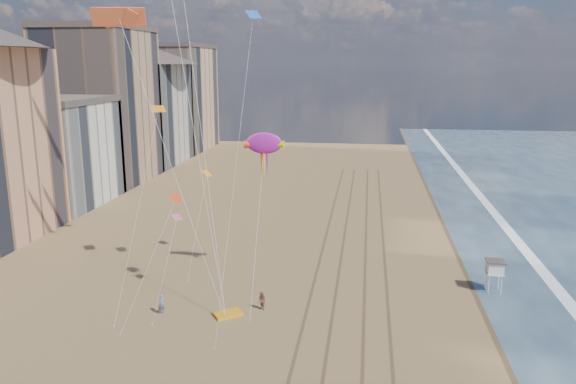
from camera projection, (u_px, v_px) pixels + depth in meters
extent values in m
plane|color=#42301E|center=(489.00, 248.00, 68.81)|extent=(260.00, 260.00, 0.00)
plane|color=white|center=(525.00, 250.00, 68.23)|extent=(260.00, 260.00, 0.00)
cube|color=brown|center=(318.00, 268.00, 61.95)|extent=(0.28, 120.00, 0.01)
cube|color=brown|center=(339.00, 270.00, 61.62)|extent=(0.28, 120.00, 0.01)
cube|color=brown|center=(365.00, 271.00, 61.23)|extent=(0.28, 120.00, 0.01)
cube|color=brown|center=(385.00, 272.00, 60.93)|extent=(0.28, 120.00, 0.01)
cube|color=silver|center=(58.00, 154.00, 89.38)|extent=(14.00, 18.00, 16.00)
cube|color=#473D38|center=(53.00, 100.00, 87.48)|extent=(14.28, 18.36, 1.00)
cube|color=tan|center=(102.00, 108.00, 105.54)|extent=(16.00, 20.00, 28.00)
cube|color=#473D38|center=(96.00, 28.00, 102.30)|extent=(16.32, 20.40, 1.00)
cube|color=#BCB2A3|center=(146.00, 114.00, 125.44)|extent=(15.00, 22.00, 22.00)
cone|color=#473D38|center=(143.00, 54.00, 122.49)|extent=(34.22, 34.22, 4.40)
cube|color=tan|center=(176.00, 99.00, 146.29)|extent=(16.00, 24.00, 26.00)
cube|color=#473D38|center=(174.00, 46.00, 143.27)|extent=(16.32, 24.48, 1.00)
cylinder|color=white|center=(489.00, 285.00, 55.04)|extent=(0.12, 0.12, 1.79)
cylinder|color=white|center=(501.00, 286.00, 54.88)|extent=(0.12, 0.12, 1.79)
cylinder|color=white|center=(486.00, 280.00, 56.19)|extent=(0.12, 0.12, 1.79)
cylinder|color=white|center=(499.00, 281.00, 56.03)|extent=(0.12, 0.12, 1.79)
cube|color=white|center=(494.00, 273.00, 55.30)|extent=(1.59, 1.59, 0.12)
cube|color=white|center=(495.00, 267.00, 55.17)|extent=(1.49, 1.49, 1.10)
cube|color=#473D38|center=(495.00, 261.00, 55.02)|extent=(1.79, 1.79, 0.10)
cube|color=orange|center=(228.00, 314.00, 50.40)|extent=(2.93, 2.71, 0.28)
ellipsoid|color=#A11898|center=(264.00, 143.00, 55.07)|extent=(4.01, 0.75, 2.38)
cone|color=red|center=(250.00, 145.00, 55.30)|extent=(1.07, 0.89, 0.89)
cone|color=yellow|center=(279.00, 145.00, 54.91)|extent=(1.07, 0.89, 0.89)
cylinder|color=silver|center=(257.00, 232.00, 52.28)|extent=(0.03, 0.03, 16.47)
imported|color=slate|center=(162.00, 304.00, 50.50)|extent=(0.81, 0.70, 1.88)
imported|color=#8E5448|center=(262.00, 301.00, 51.34)|extent=(1.09, 1.06, 1.77)
cube|color=#D75B2F|center=(119.00, 17.00, 53.76)|extent=(5.21, 1.72, 1.77)
plane|color=orange|center=(207.00, 173.00, 62.65)|extent=(1.45, 1.51, 0.60)
plane|color=red|center=(176.00, 198.00, 53.86)|extent=(1.78, 1.80, 0.56)
plane|color=#D95482|center=(177.00, 217.00, 53.27)|extent=(1.45, 1.45, 0.40)
plane|color=orange|center=(159.00, 109.00, 54.51)|extent=(2.11, 2.07, 0.55)
plane|color=blue|center=(253.00, 14.00, 46.96)|extent=(1.84, 1.77, 0.75)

